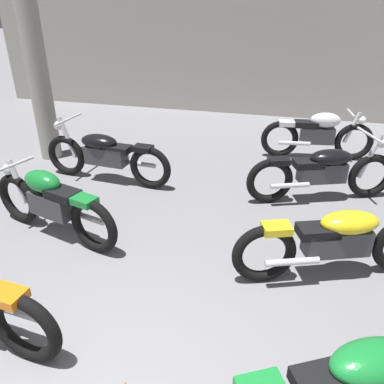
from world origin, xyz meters
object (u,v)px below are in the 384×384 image
object	(u,v)px
motorcycle_left_row_2	(105,154)
motorcycle_right_row_2	(323,171)
motorcycle_left_row_1	(51,202)
motorcycle_right_row_3	(318,134)
support_pillar	(37,67)
motorcycle_right_row_1	(338,240)

from	to	relation	value
motorcycle_left_row_2	motorcycle_right_row_2	bearing A→B (deg)	3.17
motorcycle_left_row_1	motorcycle_right_row_3	xyz separation A→B (m)	(3.18, 3.42, 0.00)
motorcycle_left_row_2	motorcycle_right_row_3	size ratio (longest dim) A/B	1.10
support_pillar	motorcycle_left_row_1	size ratio (longest dim) A/B	1.66
motorcycle_left_row_2	motorcycle_right_row_1	distance (m)	3.69
motorcycle_right_row_1	motorcycle_right_row_3	distance (m)	3.39
motorcycle_left_row_1	motorcycle_left_row_2	xyz separation A→B (m)	(-0.07, 1.60, -0.01)
motorcycle_left_row_2	motorcycle_right_row_2	distance (m)	3.27
support_pillar	motorcycle_right_row_3	bearing A→B (deg)	13.42
motorcycle_left_row_2	motorcycle_right_row_1	bearing A→B (deg)	-25.18
support_pillar	motorcycle_left_row_1	bearing A→B (deg)	-56.56
support_pillar	motorcycle_right_row_2	size ratio (longest dim) A/B	1.55
support_pillar	motorcycle_left_row_2	world-z (taller)	support_pillar
motorcycle_right_row_2	motorcycle_left_row_1	bearing A→B (deg)	-150.91
motorcycle_left_row_1	motorcycle_right_row_2	xyz separation A→B (m)	(3.20, 1.78, -0.01)
motorcycle_right_row_1	motorcycle_right_row_3	world-z (taller)	motorcycle_right_row_1
motorcycle_right_row_2	motorcycle_right_row_3	bearing A→B (deg)	90.57
motorcycle_left_row_2	motorcycle_right_row_1	xyz separation A→B (m)	(3.34, -1.57, 0.00)
motorcycle_left_row_1	motorcycle_right_row_1	world-z (taller)	motorcycle_right_row_1
motorcycle_left_row_1	motorcycle_right_row_1	xyz separation A→B (m)	(3.27, 0.03, -0.01)
motorcycle_right_row_3	support_pillar	bearing A→B (deg)	-166.58
motorcycle_right_row_1	support_pillar	bearing A→B (deg)	154.63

